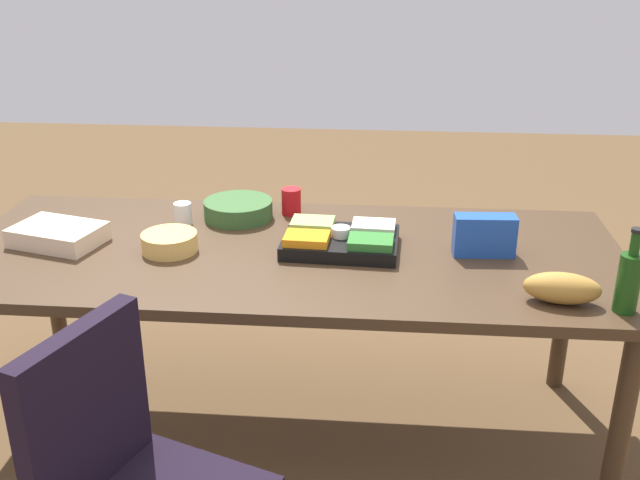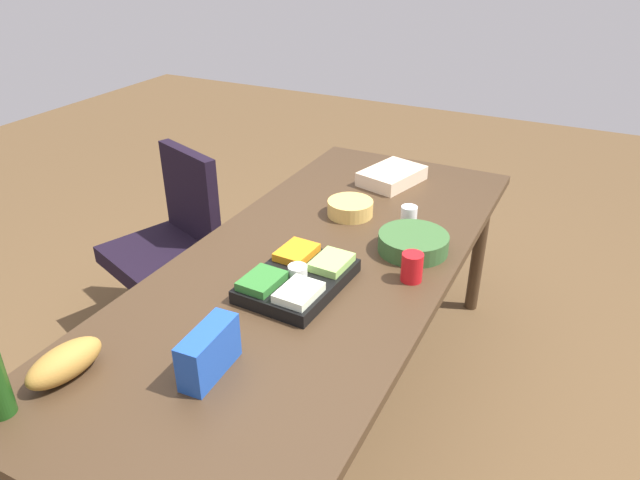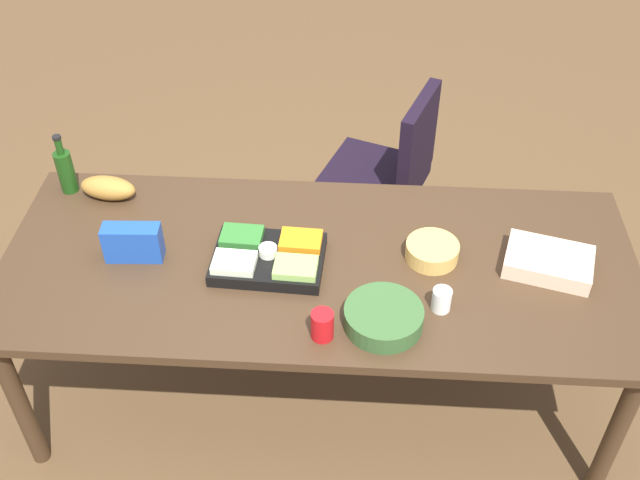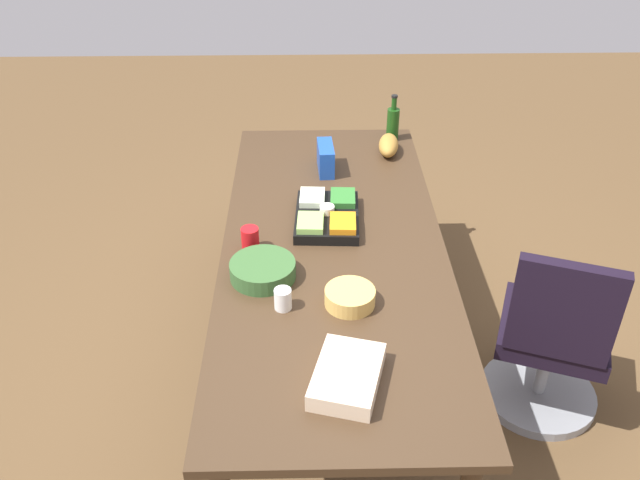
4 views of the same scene
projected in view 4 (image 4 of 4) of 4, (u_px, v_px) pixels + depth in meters
ground_plane at (332, 369)px, 3.53m from camera, size 10.00×10.00×0.00m
conference_table at (333, 256)px, 3.13m from camera, size 2.46×1.02×0.80m
office_chair at (550, 348)px, 3.12m from camera, size 0.62×0.62×0.96m
sheet_cake at (347, 376)px, 2.35m from camera, size 0.37×0.30×0.07m
chip_bowl at (350, 297)px, 2.71m from camera, size 0.25×0.25×0.07m
red_solo_cup at (250, 239)px, 3.02m from camera, size 0.09×0.09×0.11m
chip_bag_blue at (326, 158)px, 3.64m from camera, size 0.22×0.09×0.15m
bread_loaf at (388, 145)px, 3.82m from camera, size 0.25×0.14×0.10m
veggie_tray at (327, 215)px, 3.23m from camera, size 0.43×0.32×0.09m
wine_bottle at (393, 123)px, 3.94m from camera, size 0.09×0.09×0.27m
salad_bowl at (263, 270)px, 2.86m from camera, size 0.28×0.28×0.07m
paper_cup at (283, 299)px, 2.68m from camera, size 0.09×0.09×0.09m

